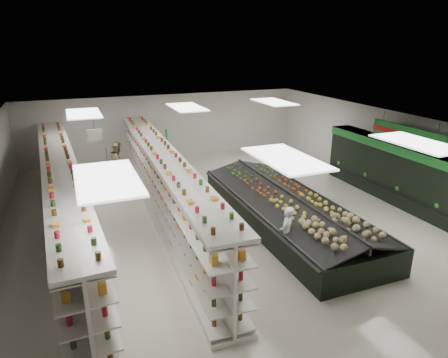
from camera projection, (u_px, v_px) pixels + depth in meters
name	position (u px, v px, depth m)	size (l,w,h in m)	color
floor	(223.00, 216.00, 13.75)	(16.00, 16.00, 0.00)	beige
ceiling	(223.00, 125.00, 12.70)	(14.00, 16.00, 0.02)	white
wall_back	(165.00, 126.00, 20.25)	(14.00, 0.02, 3.20)	silver
wall_front	(410.00, 322.00, 6.20)	(14.00, 0.02, 3.20)	silver
wall_right	(388.00, 152.00, 15.65)	(0.02, 16.00, 3.20)	silver
produce_wall_case	(407.00, 173.00, 14.29)	(0.93, 8.00, 2.20)	black
aisle_sign_near	(108.00, 169.00, 9.77)	(0.52, 0.06, 0.75)	white
aisle_sign_far	(95.00, 135.00, 13.28)	(0.52, 0.06, 0.75)	white
hortifruti_banner	(407.00, 135.00, 13.73)	(0.12, 3.20, 0.95)	#1F762A
gondola_left	(64.00, 201.00, 12.25)	(1.68, 13.39, 2.31)	white
gondola_center	(164.00, 187.00, 13.46)	(1.36, 13.27, 2.30)	white
produce_island	(287.00, 209.00, 12.99)	(2.86, 7.87, 1.18)	black
soda_endcap	(156.00, 151.00, 18.78)	(1.37, 0.97, 1.69)	#AB1315
shopper_main	(286.00, 233.00, 10.84)	(0.57, 0.37, 1.56)	white
shopper_background	(118.00, 162.00, 16.88)	(0.85, 0.52, 1.75)	tan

